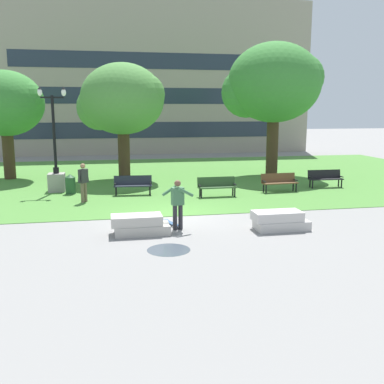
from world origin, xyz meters
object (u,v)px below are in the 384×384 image
(skateboard, at_px, (172,223))
(person_bystander_near_lawn, at_px, (83,180))
(person_skateboarder, at_px, (178,202))
(park_bench_far_right, at_px, (325,177))
(park_bench_far_left, at_px, (279,181))
(lamp_post_right, at_px, (56,171))
(concrete_block_center, at_px, (140,225))
(concrete_block_left, at_px, (279,221))
(trash_bin, at_px, (70,184))
(park_bench_near_right, at_px, (217,185))
(park_bench_near_left, at_px, (133,184))

(skateboard, xyz_separation_m, person_bystander_near_lawn, (-3.22, 4.72, 0.90))
(person_skateboarder, xyz_separation_m, park_bench_far_right, (8.90, 6.73, -0.44))
(park_bench_far_left, height_order, lamp_post_right, lamp_post_right)
(person_skateboarder, bearing_deg, concrete_block_center, -166.72)
(concrete_block_left, xyz_separation_m, skateboard, (-3.52, 1.17, -0.22))
(skateboard, relative_size, park_bench_far_left, 0.56)
(skateboard, bearing_deg, person_skateboarder, -78.03)
(park_bench_far_left, relative_size, trash_bin, 1.90)
(person_skateboarder, distance_m, park_bench_far_right, 11.17)
(park_bench_far_left, height_order, person_bystander_near_lawn, person_bystander_near_lawn)
(lamp_post_right, height_order, trash_bin, lamp_post_right)
(person_skateboarder, relative_size, park_bench_far_right, 0.94)
(skateboard, bearing_deg, concrete_block_left, -18.42)
(park_bench_far_left, distance_m, lamp_post_right, 11.05)
(concrete_block_center, distance_m, park_bench_near_right, 7.01)
(concrete_block_left, height_order, park_bench_near_left, park_bench_near_left)
(park_bench_near_left, bearing_deg, person_skateboarder, -80.57)
(person_skateboarder, relative_size, park_bench_near_left, 0.93)
(park_bench_near_right, relative_size, person_bystander_near_lawn, 1.05)
(park_bench_near_right, distance_m, person_bystander_near_lawn, 6.08)
(skateboard, relative_size, park_bench_near_left, 0.56)
(park_bench_near_left, height_order, park_bench_far_right, same)
(concrete_block_center, distance_m, lamp_post_right, 9.19)
(concrete_block_left, distance_m, trash_bin, 10.95)
(person_skateboarder, relative_size, trash_bin, 1.78)
(park_bench_near_left, bearing_deg, skateboard, -80.78)
(concrete_block_center, bearing_deg, trash_bin, 109.51)
(park_bench_near_right, bearing_deg, trash_bin, 163.84)
(skateboard, height_order, person_bystander_near_lawn, person_bystander_near_lawn)
(lamp_post_right, bearing_deg, concrete_block_left, -47.30)
(concrete_block_left, relative_size, trash_bin, 1.98)
(park_bench_far_left, bearing_deg, park_bench_near_right, -169.94)
(skateboard, height_order, lamp_post_right, lamp_post_right)
(person_skateboarder, xyz_separation_m, park_bench_far_left, (6.06, 5.99, -0.44))
(person_skateboarder, xyz_separation_m, lamp_post_right, (-4.75, 8.18, 0.07))
(park_bench_far_right, relative_size, person_bystander_near_lawn, 1.06)
(person_skateboarder, xyz_separation_m, park_bench_near_left, (-1.09, 6.58, -0.44))
(trash_bin, bearing_deg, person_skateboarder, -61.23)
(person_bystander_near_lawn, bearing_deg, park_bench_far_right, 6.98)
(person_skateboarder, bearing_deg, concrete_block_left, -11.00)
(concrete_block_center, height_order, park_bench_near_left, park_bench_near_left)
(trash_bin, bearing_deg, park_bench_near_right, -16.16)
(concrete_block_left, relative_size, park_bench_far_left, 1.04)
(skateboard, distance_m, lamp_post_right, 9.02)
(park_bench_far_right, bearing_deg, concrete_block_left, -126.62)
(concrete_block_center, distance_m, person_skateboarder, 1.52)
(park_bench_far_right, distance_m, person_bystander_near_lawn, 12.33)
(concrete_block_center, relative_size, concrete_block_left, 1.00)
(concrete_block_left, relative_size, skateboard, 1.86)
(concrete_block_center, distance_m, trash_bin, 8.14)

